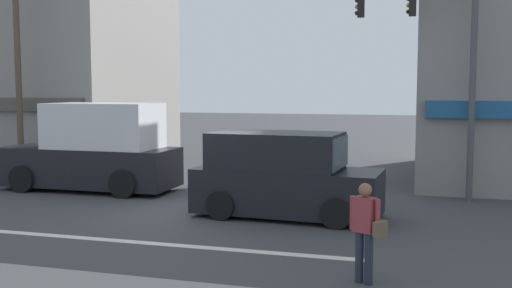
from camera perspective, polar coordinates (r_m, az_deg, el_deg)
The scene contains 9 objects.
ground_plane at distance 15.92m, azimuth -4.71°, elevation -6.31°, with size 120.00×120.00×0.00m, color #3D3D3F.
lane_marking_stripe at distance 12.80m, azimuth -10.39°, elevation -9.24°, with size 9.00×0.24×0.01m, color silver.
building_left_block at distance 29.79m, azimuth -21.27°, elevation 6.64°, with size 12.06×8.32×8.18m.
utility_pole_near_left at distance 23.53m, azimuth -21.73°, elevation 6.84°, with size 1.40×0.22×7.67m.
traffic_light_mast at distance 17.82m, azimuth 16.86°, elevation 8.21°, with size 4.88×0.49×6.20m.
sedan_crossing_leftbound at distance 20.71m, azimuth 4.39°, elevation -1.62°, with size 2.05×4.18×1.58m.
box_truck_crossing_center at distance 19.48m, azimuth -15.12°, elevation -0.62°, with size 5.60×2.24×2.75m.
van_crossing_rightbound at distance 14.97m, azimuth 2.66°, elevation -3.14°, with size 4.70×2.24×2.11m.
pedestrian_foreground_with_bag at distance 10.01m, azimuth 10.41°, elevation -7.77°, with size 0.64×0.51×1.67m.
Camera 1 is at (5.60, -14.56, 3.20)m, focal length 42.00 mm.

